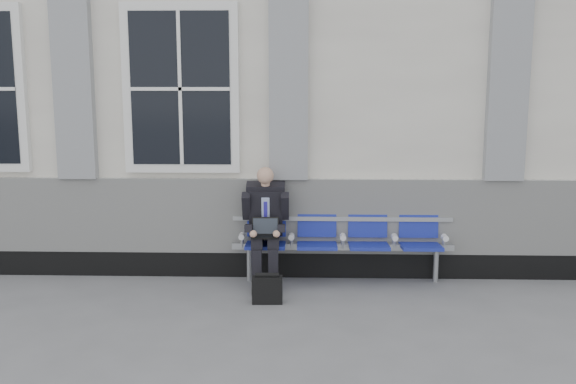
{
  "coord_description": "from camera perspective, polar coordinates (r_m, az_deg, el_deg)",
  "views": [
    {
      "loc": [
        1.82,
        -6.02,
        2.32
      ],
      "look_at": [
        1.61,
        0.9,
        1.14
      ],
      "focal_mm": 40.0,
      "sensor_mm": 36.0,
      "label": 1
    }
  ],
  "objects": [
    {
      "name": "businessman",
      "position": [
        7.4,
        -2.01,
        -2.57
      ],
      "size": [
        0.55,
        0.73,
        1.38
      ],
      "color": "black",
      "rests_on": "ground"
    },
    {
      "name": "station_building",
      "position": [
        9.67,
        -9.33,
        8.98
      ],
      "size": [
        14.4,
        4.4,
        4.49
      ],
      "color": "white",
      "rests_on": "ground"
    },
    {
      "name": "ground",
      "position": [
        6.71,
        -14.38,
        -10.86
      ],
      "size": [
        70.0,
        70.0,
        0.0
      ],
      "primitive_type": "plane",
      "color": "slate",
      "rests_on": "ground"
    },
    {
      "name": "briefcase",
      "position": [
        6.9,
        -1.85,
        -8.63
      ],
      "size": [
        0.33,
        0.15,
        0.33
      ],
      "color": "black",
      "rests_on": "ground"
    },
    {
      "name": "bench",
      "position": [
        7.57,
        4.87,
        -3.86
      ],
      "size": [
        2.6,
        0.47,
        0.91
      ],
      "color": "#9EA0A3",
      "rests_on": "ground"
    }
  ]
}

